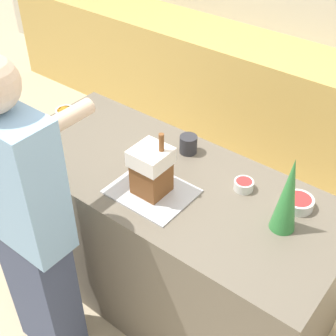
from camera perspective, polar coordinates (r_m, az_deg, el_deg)
ground_plane at (r=2.94m, az=-0.10°, el=-14.71°), size 12.00×12.00×0.00m
back_cabinet_block at (r=3.77m, az=16.02°, el=6.37°), size 6.00×0.60×0.89m
kitchen_island at (r=2.60m, az=-0.11°, el=-8.76°), size 1.79×0.76×0.89m
baking_tray at (r=2.20m, az=-1.98°, el=-2.85°), size 0.38×0.31×0.01m
gingerbread_house at (r=2.12m, az=-2.04°, el=-0.20°), size 0.16×0.16×0.32m
decorative_tree at (r=1.97m, az=14.44°, el=-3.21°), size 0.11×0.11×0.37m
candy_bowl_far_left at (r=2.79m, az=-12.34°, el=6.58°), size 0.12×0.12×0.05m
candy_bowl_front_corner at (r=2.23m, az=9.22°, el=-2.02°), size 0.09×0.09×0.05m
candy_bowl_center_rear at (r=2.19m, az=15.61°, el=-4.06°), size 0.14×0.14×0.05m
candy_bowl_near_tray_right at (r=2.44m, az=-2.12°, el=2.35°), size 0.12×0.12×0.04m
mug at (r=2.43m, az=2.49°, el=2.91°), size 0.09×0.09×0.10m
person at (r=2.17m, az=-16.72°, el=-6.79°), size 0.44×0.55×1.68m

